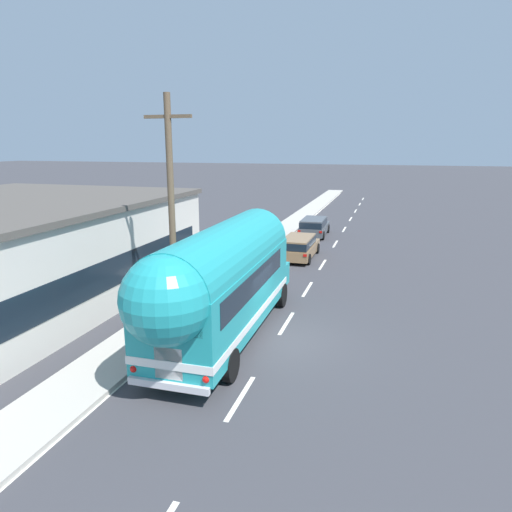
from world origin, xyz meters
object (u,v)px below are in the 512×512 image
object	(u,v)px
utility_pole	(172,210)
car_lead	(299,246)
car_second	(314,226)
painted_bus	(220,280)

from	to	relation	value
utility_pole	car_lead	xyz separation A→B (m)	(2.44, 11.75, -3.63)
utility_pole	car_lead	size ratio (longest dim) A/B	1.90
car_second	utility_pole	bearing A→B (deg)	-96.39
utility_pole	painted_bus	bearing A→B (deg)	-27.26
car_lead	utility_pole	bearing A→B (deg)	-101.71
painted_bus	car_lead	size ratio (longest dim) A/B	2.51
painted_bus	car_lead	distance (m)	13.02
painted_bus	car_second	xyz separation A→B (m)	(-0.16, 20.26, -1.51)
utility_pole	painted_bus	world-z (taller)	utility_pole
car_lead	car_second	distance (m)	7.33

